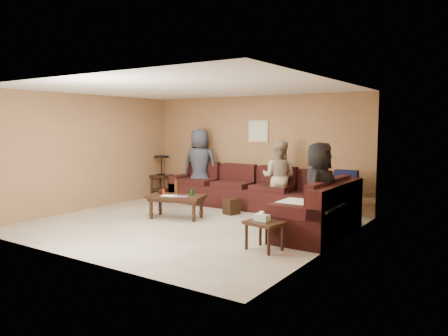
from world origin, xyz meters
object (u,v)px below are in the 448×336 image
object	(u,v)px
end_table_left	(162,175)
person_middle	(279,177)
coffee_table	(176,199)
person_left	(200,165)
side_table_right	(264,225)
waste_bin	(231,206)
person_right	(319,191)
sectional_sofa	(265,200)

from	to	relation	value
end_table_left	person_middle	xyz separation A→B (m)	(3.48, -0.26, 0.21)
coffee_table	end_table_left	xyz separation A→B (m)	(-2.01, 1.82, 0.16)
coffee_table	person_left	bearing A→B (deg)	112.51
side_table_right	person_middle	xyz separation A→B (m)	(-1.04, 2.55, 0.39)
end_table_left	waste_bin	world-z (taller)	end_table_left
person_left	person_right	bearing A→B (deg)	139.87
side_table_right	waste_bin	world-z (taller)	side_table_right
person_left	sectional_sofa	bearing A→B (deg)	149.01
person_right	end_table_left	bearing A→B (deg)	63.10
coffee_table	person_left	size ratio (longest dim) A/B	0.69
coffee_table	side_table_right	bearing A→B (deg)	-21.46
person_right	waste_bin	bearing A→B (deg)	61.70
sectional_sofa	person_right	xyz separation A→B (m)	(1.56, -1.09, 0.46)
side_table_right	coffee_table	bearing A→B (deg)	158.54
sectional_sofa	side_table_right	bearing A→B (deg)	-62.05
sectional_sofa	side_table_right	size ratio (longest dim) A/B	7.86
side_table_right	person_right	size ratio (longest dim) A/B	0.38
sectional_sofa	end_table_left	size ratio (longest dim) A/B	4.40
person_middle	person_right	distance (m)	2.05
coffee_table	side_table_right	world-z (taller)	coffee_table
sectional_sofa	person_left	xyz separation A→B (m)	(-2.08, 0.57, 0.55)
sectional_sofa	person_right	distance (m)	1.96
sectional_sofa	person_middle	distance (m)	0.58
side_table_right	person_right	bearing A→B (deg)	69.82
waste_bin	person_right	size ratio (longest dim) A/B	0.21
coffee_table	person_right	bearing A→B (deg)	2.19
end_table_left	sectional_sofa	bearing A→B (deg)	-10.51
person_left	person_middle	distance (m)	2.22
sectional_sofa	coffee_table	xyz separation A→B (m)	(-1.35, -1.20, 0.07)
waste_bin	end_table_left	bearing A→B (deg)	161.98
end_table_left	person_left	xyz separation A→B (m)	(1.27, -0.05, 0.32)
side_table_right	person_middle	world-z (taller)	person_middle
sectional_sofa	coffee_table	world-z (taller)	sectional_sofa
sectional_sofa	person_right	bearing A→B (deg)	-34.87
waste_bin	person_middle	size ratio (longest dim) A/B	0.21
side_table_right	waste_bin	size ratio (longest dim) A/B	1.83
coffee_table	side_table_right	xyz separation A→B (m)	(2.51, -0.99, -0.01)
person_left	person_right	distance (m)	4.01
person_middle	person_right	world-z (taller)	person_right
end_table_left	person_middle	distance (m)	3.49
sectional_sofa	end_table_left	bearing A→B (deg)	169.49
person_left	coffee_table	bearing A→B (deg)	96.88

